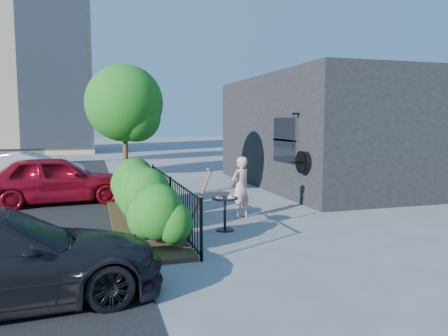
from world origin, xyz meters
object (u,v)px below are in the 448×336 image
object	(u,v)px
patio_tree	(127,108)
shovel	(197,208)
cafe_table	(225,208)
woman	(241,187)
car_silver	(31,170)
car_red	(56,179)

from	to	relation	value
patio_tree	shovel	bearing A→B (deg)	-77.58
cafe_table	woman	bearing A→B (deg)	56.17
shovel	car_silver	bearing A→B (deg)	114.76
car_silver	patio_tree	bearing A→B (deg)	-138.34
cafe_table	car_red	world-z (taller)	car_red
shovel	woman	bearing A→B (deg)	48.62
car_silver	cafe_table	bearing A→B (deg)	-142.89
woman	shovel	xyz separation A→B (m)	(-1.51, -1.71, -0.11)
patio_tree	shovel	world-z (taller)	patio_tree
car_red	car_silver	world-z (taller)	car_red
patio_tree	shovel	xyz separation A→B (m)	(0.98, -4.44, -2.11)
shovel	car_silver	xyz separation A→B (m)	(-4.14, 8.97, -0.02)
car_red	car_silver	xyz separation A→B (m)	(-1.14, 3.87, -0.08)
patio_tree	car_red	distance (m)	2.96
patio_tree	cafe_table	distance (m)	4.78
woman	car_red	distance (m)	5.64
woman	car_silver	size ratio (longest dim) A/B	0.40
cafe_table	shovel	xyz separation A→B (m)	(-0.76, -0.60, 0.15)
patio_tree	cafe_table	world-z (taller)	patio_tree
patio_tree	car_silver	distance (m)	5.92
patio_tree	woman	distance (m)	4.20
woman	car_silver	distance (m)	9.19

